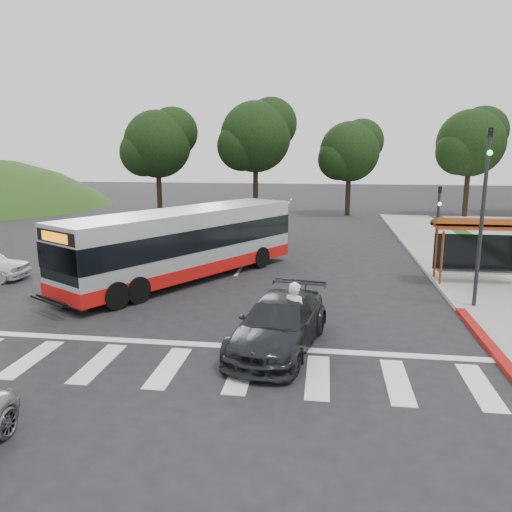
# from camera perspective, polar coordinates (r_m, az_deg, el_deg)

# --- Properties ---
(ground) EXTENTS (140.00, 140.00, 0.00)m
(ground) POSITION_cam_1_polar(r_m,az_deg,el_deg) (18.46, -5.21, -6.14)
(ground) COLOR black
(ground) RESTS_ON ground
(sidewalk_east) EXTENTS (4.00, 40.00, 0.12)m
(sidewalk_east) POSITION_cam_1_polar(r_m,az_deg,el_deg) (26.62, 22.85, -1.25)
(sidewalk_east) COLOR gray
(sidewalk_east) RESTS_ON ground
(curb_east) EXTENTS (0.30, 40.00, 0.15)m
(curb_east) POSITION_cam_1_polar(r_m,az_deg,el_deg) (26.17, 18.63, -1.11)
(curb_east) COLOR #9E9991
(curb_east) RESTS_ON ground
(curb_east_red) EXTENTS (0.32, 6.00, 0.15)m
(curb_east_red) POSITION_cam_1_polar(r_m,az_deg,el_deg) (16.84, 24.76, -8.80)
(curb_east_red) COLOR maroon
(curb_east_red) RESTS_ON ground
(crosswalk_ladder) EXTENTS (18.00, 2.60, 0.01)m
(crosswalk_ladder) POSITION_cam_1_polar(r_m,az_deg,el_deg) (13.97, -9.96, -12.42)
(crosswalk_ladder) COLOR silver
(crosswalk_ladder) RESTS_ON ground
(bus_shelter) EXTENTS (4.20, 1.60, 2.86)m
(bus_shelter) POSITION_cam_1_polar(r_m,az_deg,el_deg) (23.42, 24.60, 2.61)
(bus_shelter) COLOR #903E18
(bus_shelter) RESTS_ON sidewalk_east
(traffic_signal_ne_tall) EXTENTS (0.18, 0.37, 6.50)m
(traffic_signal_ne_tall) POSITION_cam_1_polar(r_m,az_deg,el_deg) (19.46, 24.55, 5.45)
(traffic_signal_ne_tall) COLOR black
(traffic_signal_ne_tall) RESTS_ON ground
(traffic_signal_ne_short) EXTENTS (0.18, 0.37, 4.00)m
(traffic_signal_ne_short) POSITION_cam_1_polar(r_m,az_deg,el_deg) (26.35, 20.07, 4.19)
(traffic_signal_ne_short) COLOR black
(traffic_signal_ne_short) RESTS_ON ground
(tree_ne_a) EXTENTS (6.16, 5.74, 9.30)m
(tree_ne_a) POSITION_cam_1_polar(r_m,az_deg,el_deg) (46.70, 23.40, 11.88)
(tree_ne_a) COLOR black
(tree_ne_a) RESTS_ON parking_lot
(tree_north_a) EXTENTS (6.60, 6.15, 10.17)m
(tree_north_a) POSITION_cam_1_polar(r_m,az_deg,el_deg) (43.56, 0.07, 13.60)
(tree_north_a) COLOR black
(tree_north_a) RESTS_ON ground
(tree_north_b) EXTENTS (5.72, 5.33, 8.43)m
(tree_north_b) POSITION_cam_1_polar(r_m,az_deg,el_deg) (45.17, 10.74, 11.74)
(tree_north_b) COLOR black
(tree_north_b) RESTS_ON ground
(tree_north_c) EXTENTS (6.16, 5.74, 9.30)m
(tree_north_c) POSITION_cam_1_polar(r_m,az_deg,el_deg) (43.45, -11.09, 12.56)
(tree_north_c) COLOR black
(tree_north_c) RESTS_ON ground
(transit_bus) EXTENTS (8.53, 11.80, 3.15)m
(transit_bus) POSITION_cam_1_polar(r_m,az_deg,el_deg) (22.51, -8.14, 1.24)
(transit_bus) COLOR #AFB2B4
(transit_bus) RESTS_ON ground
(pedestrian) EXTENTS (0.87, 0.75, 2.01)m
(pedestrian) POSITION_cam_1_polar(r_m,az_deg,el_deg) (14.76, 4.38, -6.75)
(pedestrian) COLOR white
(pedestrian) RESTS_ON ground
(dark_sedan) EXTENTS (3.05, 5.50, 1.51)m
(dark_sedan) POSITION_cam_1_polar(r_m,az_deg,el_deg) (14.76, 2.67, -7.74)
(dark_sedan) COLOR black
(dark_sedan) RESTS_ON ground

